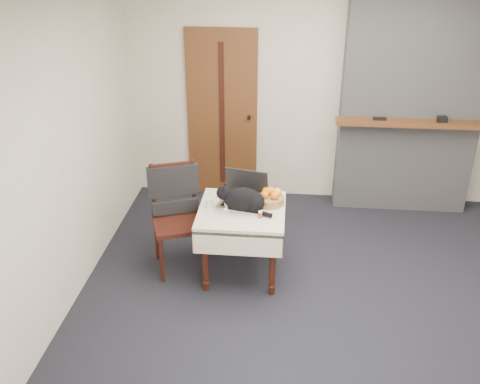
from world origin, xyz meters
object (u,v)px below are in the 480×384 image
at_px(cream_jar, 210,203).
at_px(door, 222,115).
at_px(cat, 244,200).
at_px(side_table, 242,220).
at_px(fruit_basket, 270,198).
at_px(pill_bottle, 260,215).
at_px(chair, 175,202).
at_px(laptop, 243,195).

bearing_deg(cream_jar, door, 93.28).
bearing_deg(cat, side_table, 125.70).
bearing_deg(cat, fruit_basket, 37.21).
relative_size(pill_bottle, chair, 0.07).
relative_size(pill_bottle, fruit_basket, 0.27).
xyz_separation_m(cat, fruit_basket, (0.23, 0.16, -0.05)).
bearing_deg(laptop, pill_bottle, -44.47).
relative_size(side_table, pill_bottle, 11.17).
height_order(door, pill_bottle, door).
bearing_deg(cream_jar, chair, 159.00).
xyz_separation_m(cream_jar, chair, (-0.35, 0.13, -0.08)).
distance_m(cream_jar, pill_bottle, 0.50).
xyz_separation_m(side_table, cat, (0.02, -0.03, 0.22)).
xyz_separation_m(laptop, chair, (-0.65, 0.02, -0.12)).
bearing_deg(pill_bottle, cat, 141.44).
bearing_deg(fruit_basket, chair, 179.23).
distance_m(cream_jar, fruit_basket, 0.56).
xyz_separation_m(door, fruit_basket, (0.64, -1.58, -0.24)).
bearing_deg(pill_bottle, fruit_basket, 75.46).
bearing_deg(chair, pill_bottle, -40.43).
xyz_separation_m(cat, cream_jar, (-0.32, 0.04, -0.07)).
bearing_deg(laptop, fruit_basket, 15.60).
distance_m(cat, fruit_basket, 0.29).
bearing_deg(side_table, pill_bottle, -41.35).
bearing_deg(laptop, door, 117.05).
relative_size(laptop, pill_bottle, 6.79).
xyz_separation_m(laptop, fruit_basket, (0.25, 0.01, -0.02)).
bearing_deg(side_table, fruit_basket, 27.30).
height_order(side_table, pill_bottle, pill_bottle).
xyz_separation_m(side_table, fruit_basket, (0.25, 0.13, 0.17)).
height_order(cat, fruit_basket, cat).
distance_m(door, pill_bottle, 1.97).
bearing_deg(door, laptop, -76.06).
relative_size(door, fruit_basket, 7.86).
xyz_separation_m(side_table, laptop, (0.00, 0.12, 0.19)).
distance_m(fruit_basket, chair, 0.90).
bearing_deg(side_table, cat, -56.71).
relative_size(side_table, fruit_basket, 3.07).
relative_size(door, chair, 1.93).
height_order(door, chair, door).
bearing_deg(laptop, side_table, -78.17).
distance_m(door, cat, 1.80).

